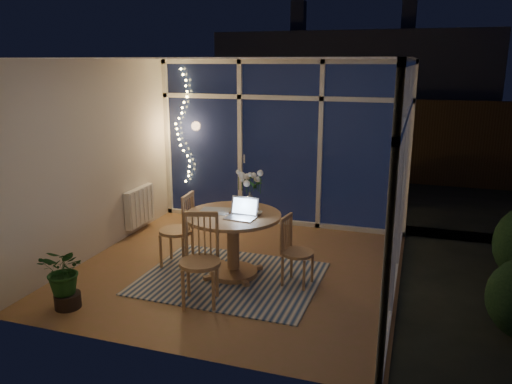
% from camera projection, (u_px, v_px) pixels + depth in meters
% --- Properties ---
extents(floor, '(4.00, 4.00, 0.00)m').
position_uv_depth(floor, '(237.00, 268.00, 6.39)').
color(floor, olive).
rests_on(floor, ground).
extents(ceiling, '(4.00, 4.00, 0.00)m').
position_uv_depth(ceiling, '(235.00, 59.00, 5.73)').
color(ceiling, white).
rests_on(ceiling, wall_back).
extents(wall_back, '(4.00, 0.04, 2.60)m').
position_uv_depth(wall_back, '(280.00, 144.00, 7.90)').
color(wall_back, beige).
rests_on(wall_back, floor).
extents(wall_front, '(4.00, 0.04, 2.60)m').
position_uv_depth(wall_front, '(154.00, 216.00, 4.22)').
color(wall_front, beige).
rests_on(wall_front, floor).
extents(wall_left, '(0.04, 4.00, 2.60)m').
position_uv_depth(wall_left, '(96.00, 159.00, 6.66)').
color(wall_left, beige).
rests_on(wall_left, floor).
extents(wall_right, '(0.04, 4.00, 2.60)m').
position_uv_depth(wall_right, '(408.00, 181.00, 5.46)').
color(wall_right, beige).
rests_on(wall_right, floor).
extents(window_wall_back, '(4.00, 0.10, 2.60)m').
position_uv_depth(window_wall_back, '(280.00, 144.00, 7.86)').
color(window_wall_back, silver).
rests_on(window_wall_back, floor).
extents(window_wall_right, '(0.10, 4.00, 2.60)m').
position_uv_depth(window_wall_right, '(404.00, 181.00, 5.47)').
color(window_wall_right, silver).
rests_on(window_wall_right, floor).
extents(radiator, '(0.10, 0.70, 0.58)m').
position_uv_depth(radiator, '(140.00, 206.00, 7.70)').
color(radiator, white).
rests_on(radiator, wall_left).
extents(fairy_lights, '(0.24, 0.10, 1.85)m').
position_uv_depth(fairy_lights, '(182.00, 127.00, 8.23)').
color(fairy_lights, '#FFD866').
rests_on(fairy_lights, window_wall_back).
extents(garden_patio, '(12.00, 6.00, 0.10)m').
position_uv_depth(garden_patio, '(339.00, 186.00, 10.85)').
color(garden_patio, black).
rests_on(garden_patio, ground).
extents(garden_fence, '(11.00, 0.08, 1.80)m').
position_uv_depth(garden_fence, '(322.00, 138.00, 11.21)').
color(garden_fence, '#3B2915').
rests_on(garden_fence, ground).
extents(neighbour_roof, '(7.00, 3.00, 2.20)m').
position_uv_depth(neighbour_roof, '(355.00, 75.00, 13.55)').
color(neighbour_roof, '#373A42').
rests_on(neighbour_roof, ground).
extents(garden_shrubs, '(0.90, 0.90, 0.90)m').
position_uv_depth(garden_shrubs, '(259.00, 174.00, 9.64)').
color(garden_shrubs, black).
rests_on(garden_shrubs, ground).
extents(rug, '(2.14, 1.73, 0.01)m').
position_uv_depth(rug, '(231.00, 278.00, 6.08)').
color(rug, beige).
rests_on(rug, floor).
extents(dining_table, '(1.19, 1.19, 0.80)m').
position_uv_depth(dining_table, '(233.00, 245.00, 6.08)').
color(dining_table, '#A17349').
rests_on(dining_table, floor).
extents(chair_left, '(0.48, 0.48, 0.98)m').
position_uv_depth(chair_left, '(176.00, 229.00, 6.38)').
color(chair_left, '#A17349').
rests_on(chair_left, floor).
extents(chair_right, '(0.45, 0.45, 0.85)m').
position_uv_depth(chair_right, '(298.00, 251.00, 5.81)').
color(chair_right, '#A17349').
rests_on(chair_right, floor).
extents(chair_front, '(0.58, 0.58, 1.02)m').
position_uv_depth(chair_front, '(200.00, 261.00, 5.32)').
color(chair_front, '#A17349').
rests_on(chair_front, floor).
extents(laptop, '(0.37, 0.32, 0.25)m').
position_uv_depth(laptop, '(241.00, 208.00, 5.78)').
color(laptop, silver).
rests_on(laptop, dining_table).
extents(flower_vase, '(0.21, 0.21, 0.21)m').
position_uv_depth(flower_vase, '(250.00, 200.00, 6.21)').
color(flower_vase, white).
rests_on(flower_vase, dining_table).
extents(bowl, '(0.15, 0.15, 0.04)m').
position_uv_depth(bowl, '(255.00, 213.00, 5.94)').
color(bowl, silver).
rests_on(bowl, dining_table).
extents(newspapers, '(0.39, 0.31, 0.01)m').
position_uv_depth(newspapers, '(214.00, 211.00, 6.08)').
color(newspapers, beige).
rests_on(newspapers, dining_table).
extents(phone, '(0.11, 0.07, 0.01)m').
position_uv_depth(phone, '(234.00, 216.00, 5.87)').
color(phone, black).
rests_on(phone, dining_table).
extents(potted_plant, '(0.54, 0.47, 0.76)m').
position_uv_depth(potted_plant, '(65.00, 275.00, 5.28)').
color(potted_plant, '#184419').
rests_on(potted_plant, floor).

